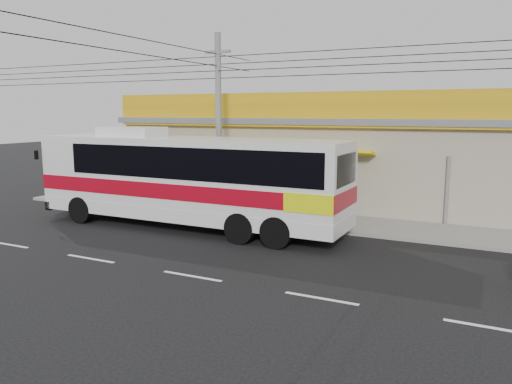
% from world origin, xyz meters
% --- Properties ---
extents(ground, '(120.00, 120.00, 0.00)m').
position_xyz_m(ground, '(0.00, 0.00, 0.00)').
color(ground, black).
rests_on(ground, ground).
extents(sidewalk, '(30.00, 3.20, 0.15)m').
position_xyz_m(sidewalk, '(0.00, 6.00, 0.07)').
color(sidewalk, gray).
rests_on(sidewalk, ground).
extents(lane_markings, '(50.00, 0.12, 0.01)m').
position_xyz_m(lane_markings, '(0.00, -2.50, 0.00)').
color(lane_markings, silver).
rests_on(lane_markings, ground).
extents(storefront_building, '(22.60, 9.20, 5.70)m').
position_xyz_m(storefront_building, '(-0.01, 11.54, 2.30)').
color(storefront_building, gray).
rests_on(storefront_building, ground).
extents(coach_bus, '(13.50, 2.90, 4.16)m').
position_xyz_m(coach_bus, '(-3.41, 2.65, 2.23)').
color(coach_bus, silver).
rests_on(coach_bus, ground).
extents(motorbike_red, '(2.27, 1.29, 1.13)m').
position_xyz_m(motorbike_red, '(-12.22, 4.70, 0.71)').
color(motorbike_red, maroon).
rests_on(motorbike_red, sidewalk).
extents(motorbike_dark, '(1.77, 0.56, 1.05)m').
position_xyz_m(motorbike_dark, '(-5.42, 5.04, 0.68)').
color(motorbike_dark, black).
rests_on(motorbike_dark, sidewalk).
extents(utility_pole, '(34.00, 14.00, 8.22)m').
position_xyz_m(utility_pole, '(-3.51, 5.08, 6.78)').
color(utility_pole, slate).
rests_on(utility_pole, ground).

